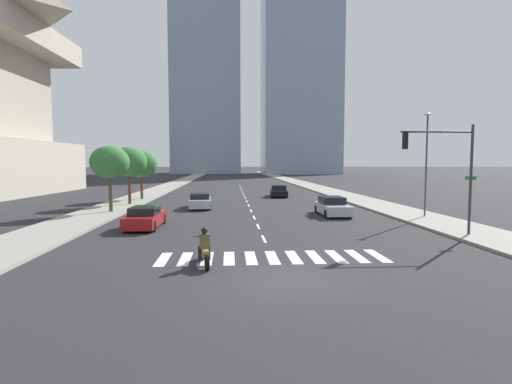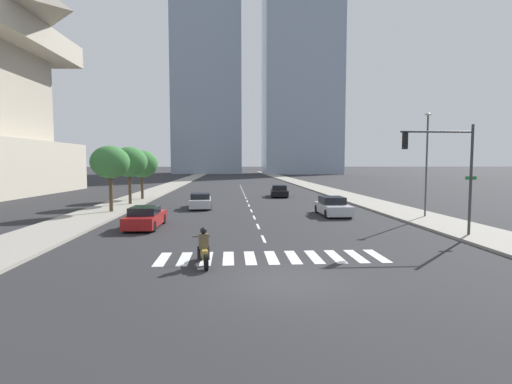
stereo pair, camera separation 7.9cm
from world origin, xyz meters
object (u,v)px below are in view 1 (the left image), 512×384
Objects in this scene: sedan_black_0 at (279,191)px; traffic_signal_near at (445,160)px; sedan_silver_2 at (332,207)px; sedan_red_3 at (145,218)px; sedan_silver_1 at (200,201)px; street_lamp_east at (426,157)px; street_tree_third at (141,164)px; motorcycle_lead at (204,250)px; street_tree_nearest at (110,162)px; street_tree_second at (129,162)px.

traffic_signal_near is (5.52, -25.51, 3.50)m from sedan_black_0.
sedan_silver_2 is 0.79× the size of traffic_signal_near.
sedan_silver_1 is at bearing -13.10° from sedan_red_3.
sedan_silver_2 is 7.50m from street_lamp_east.
street_tree_third reaches higher than sedan_red_3.
street_tree_nearest is (-8.29, 16.11, 3.41)m from motorcycle_lead.
sedan_silver_2 is at bearing -68.91° from traffic_signal_near.
street_tree_second is (-6.71, 2.77, 3.41)m from sedan_silver_1.
sedan_black_0 is 20.96m from street_tree_nearest.
sedan_red_3 is 0.78× the size of traffic_signal_near.
sedan_red_3 is at bearing -76.96° from street_tree_third.
traffic_signal_near is 1.13× the size of street_tree_third.
street_lamp_east reaches higher than sedan_silver_1.
traffic_signal_near is at bearing -139.41° from sedan_silver_1.
street_lamp_east is at bearing -33.08° from street_tree_third.
sedan_black_0 is at bearing -40.09° from sedan_silver_1.
sedan_silver_2 reaches higher than sedan_black_0.
sedan_silver_2 is at bearing -7.33° from street_tree_nearest.
sedan_silver_2 is 17.50m from street_tree_nearest.
traffic_signal_near reaches higher than sedan_black_0.
motorcycle_lead is at bearing -141.53° from street_lamp_east.
street_tree_third is at bearing -127.65° from sedan_silver_2.
traffic_signal_near reaches higher than sedan_red_3.
sedan_silver_1 is 0.89× the size of street_tree_third.
sedan_black_0 reaches higher than sedan_silver_1.
motorcycle_lead is 18.43m from street_tree_nearest.
sedan_red_3 is (-2.56, -10.13, -0.00)m from sedan_silver_1.
sedan_red_3 is at bearing -22.62° from sedan_black_0.
street_lamp_east reaches higher than street_tree_nearest.
motorcycle_lead is 13.63m from traffic_signal_near.
sedan_red_3 is at bearing -72.16° from street_tree_second.
sedan_silver_2 is at bearing -68.08° from sedan_red_3.
motorcycle_lead is 0.38× the size of traffic_signal_near.
sedan_silver_1 is at bearing 156.11° from street_lamp_east.
street_tree_second is (-23.18, 10.07, -0.37)m from street_lamp_east.
traffic_signal_near is at bearing -103.32° from sedan_red_3.
motorcycle_lead reaches higher than sedan_silver_2.
street_tree_third is (-20.55, 22.13, -0.28)m from traffic_signal_near.
sedan_red_3 is (-12.89, -4.91, -0.03)m from sedan_silver_2.
street_tree_second is at bearing 18.91° from sedan_red_3.
street_lamp_east is at bearing -61.90° from motorcycle_lead.
street_tree_third is (-15.03, -3.38, 3.22)m from sedan_black_0.
street_tree_nearest is at bearing 31.38° from sedan_red_3.
sedan_red_3 is (-4.14, 9.01, 0.03)m from motorcycle_lead.
sedan_red_3 is at bearing -69.42° from sedan_silver_2.
street_lamp_east is (14.89, 11.83, 3.81)m from motorcycle_lead.
street_lamp_east reaches higher than motorcycle_lead.
street_tree_nearest reaches higher than sedan_black_0.
traffic_signal_near is (16.40, -4.21, 3.50)m from sedan_red_3.
motorcycle_lead reaches higher than sedan_silver_1.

